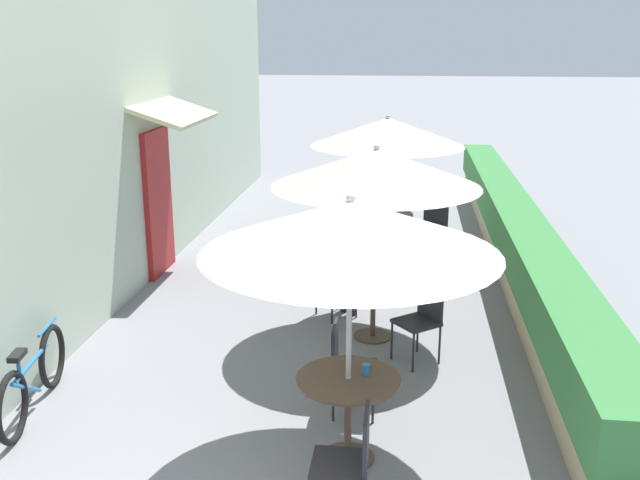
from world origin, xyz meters
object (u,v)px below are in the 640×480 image
(cafe_chair_near_right, at_px, (350,457))
(coffee_cup_mid, at_px, (369,274))
(patio_umbrella_far, at_px, (388,132))
(cafe_chair_far_back, at_px, (435,229))
(coffee_cup_far, at_px, (394,212))
(cafe_chair_far_left, at_px, (362,216))
(patio_table_mid, at_px, (373,292))
(seated_patron_mid_left, at_px, (339,263))
(cafe_chair_mid_right, at_px, (422,315))
(bicycle_leaning, at_px, (33,379))
(patio_umbrella_near, at_px, (350,227))
(cafe_chair_near_left, at_px, (347,361))
(patio_umbrella_mid, at_px, (376,168))
(patio_table_near, at_px, (348,398))
(cafe_chair_far_right, at_px, (359,239))
(cafe_chair_mid_left, at_px, (331,278))
(coffee_cup_near, at_px, (366,369))
(patio_table_far, at_px, (385,225))

(cafe_chair_near_right, distance_m, coffee_cup_mid, 3.24)
(cafe_chair_near_right, relative_size, patio_umbrella_far, 0.38)
(cafe_chair_far_back, relative_size, coffee_cup_far, 9.67)
(cafe_chair_near_right, bearing_deg, cafe_chair_far_back, -7.42)
(cafe_chair_far_left, bearing_deg, patio_umbrella_far, 5.71)
(patio_table_mid, xyz_separation_m, seated_patron_mid_left, (-0.46, 0.61, 0.13))
(coffee_cup_mid, xyz_separation_m, cafe_chair_far_left, (-0.32, 3.71, -0.27))
(cafe_chair_mid_right, distance_m, coffee_cup_far, 3.52)
(cafe_chair_near_right, height_order, bicycle_leaning, cafe_chair_near_right)
(patio_umbrella_near, distance_m, seated_patron_mid_left, 3.40)
(cafe_chair_near_left, xyz_separation_m, bicycle_leaning, (-2.87, -0.34, -0.18))
(patio_umbrella_far, relative_size, coffee_cup_far, 25.65)
(patio_umbrella_mid, relative_size, bicycle_leaning, 1.41)
(coffee_cup_mid, bearing_deg, patio_umbrella_far, 88.42)
(patio_table_near, bearing_deg, patio_umbrella_far, 88.81)
(patio_umbrella_near, distance_m, cafe_chair_mid_right, 2.53)
(cafe_chair_mid_right, bearing_deg, patio_umbrella_far, -31.19)
(seated_patron_mid_left, height_order, coffee_cup_far, seated_patron_mid_left)
(cafe_chair_far_right, bearing_deg, cafe_chair_far_back, -24.29)
(cafe_chair_far_back, bearing_deg, patio_umbrella_near, 84.87)
(cafe_chair_mid_left, bearing_deg, cafe_chair_mid_right, 5.71)
(cafe_chair_far_left, bearing_deg, coffee_cup_near, -22.07)
(patio_umbrella_near, height_order, patio_table_far, patio_umbrella_near)
(patio_umbrella_mid, bearing_deg, patio_umbrella_near, -91.86)
(cafe_chair_near_left, distance_m, cafe_chair_near_right, 1.54)
(cafe_chair_near_right, xyz_separation_m, bicycle_leaning, (-3.03, 1.19, -0.18))
(cafe_chair_near_left, relative_size, cafe_chair_far_right, 1.00)
(patio_umbrella_near, xyz_separation_m, coffee_cup_far, (0.25, 5.46, -1.21))
(patio_table_near, relative_size, cafe_chair_near_left, 0.98)
(patio_umbrella_near, relative_size, bicycle_leaning, 1.41)
(patio_table_mid, xyz_separation_m, coffee_cup_far, (0.17, 2.95, 0.22))
(patio_table_near, bearing_deg, coffee_cup_far, 87.38)
(coffee_cup_near, relative_size, seated_patron_mid_left, 0.07)
(cafe_chair_far_right, height_order, cafe_chair_far_back, same)
(cafe_chair_near_right, relative_size, coffee_cup_far, 9.67)
(patio_umbrella_near, xyz_separation_m, patio_umbrella_mid, (0.08, 2.51, 0.00))
(cafe_chair_mid_left, bearing_deg, cafe_chair_far_left, 137.46)
(cafe_chair_near_left, distance_m, cafe_chair_far_back, 4.87)
(cafe_chair_near_right, distance_m, cafe_chair_far_back, 6.36)
(patio_table_near, height_order, bicycle_leaning, patio_table_near)
(patio_umbrella_mid, height_order, cafe_chair_mid_left, patio_umbrella_mid)
(coffee_cup_near, relative_size, patio_umbrella_far, 0.04)
(coffee_cup_mid, height_order, patio_umbrella_far, patio_umbrella_far)
(coffee_cup_near, bearing_deg, cafe_chair_mid_right, 75.40)
(coffee_cup_near, bearing_deg, patio_table_near, -149.05)
(patio_table_far, distance_m, cafe_chair_far_left, 0.77)
(patio_table_near, bearing_deg, coffee_cup_mid, 89.29)
(patio_umbrella_mid, relative_size, patio_umbrella_far, 1.00)
(patio_umbrella_near, bearing_deg, cafe_chair_far_back, 80.94)
(patio_umbrella_mid, xyz_separation_m, seated_patron_mid_left, (-0.46, 0.61, -1.30))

